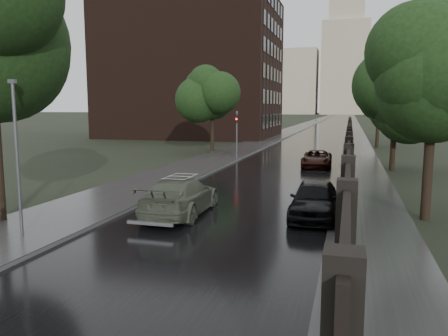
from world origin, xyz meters
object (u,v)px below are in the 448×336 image
tree_left_far (212,97)px  traffic_light (237,131)px  tree_right_b (396,97)px  lamp_post (17,158)px  volga_sedan (181,196)px  tree_right_c (379,101)px  tree_right_a (433,88)px  car_right_near (315,199)px  car_right_far (317,159)px

tree_left_far → traffic_light: 6.84m
tree_right_b → lamp_post: (-12.90, -20.50, -2.28)m
volga_sedan → tree_right_c: bearing=-107.8°
tree_left_far → tree_right_a: (15.50, -22.00, -0.29)m
tree_right_b → car_right_near: size_ratio=1.62×
volga_sedan → lamp_post: bearing=50.1°
tree_left_far → car_right_far: size_ratio=1.68×
tree_left_far → tree_right_c: tree_left_far is taller
tree_right_a → volga_sedan: 10.36m
tree_right_b → volga_sedan: tree_right_b is taller
tree_left_far → lamp_post: (2.60, -28.50, -2.57)m
lamp_post → car_right_far: size_ratio=1.16×
tree_right_a → tree_right_c: same height
tree_left_far → car_right_near: 26.00m
tree_right_b → volga_sedan: (-9.30, -15.80, -4.20)m
tree_right_a → tree_right_c: bearing=90.0°
tree_left_far → tree_right_b: 17.45m
tree_left_far → car_right_near: bearing=-63.6°
tree_right_a → car_right_far: bearing=109.8°
traffic_light → car_right_far: (6.71, -2.89, -1.79)m
car_right_near → car_right_far: 15.07m
tree_right_b → traffic_light: 12.44m
traffic_light → car_right_near: traffic_light is taller
tree_right_a → car_right_far: (-5.09, 14.10, -4.34)m
traffic_light → car_right_far: bearing=-23.3°
lamp_post → car_right_near: size_ratio=1.18×
tree_right_a → car_right_near: tree_right_a is taller
tree_right_a → tree_right_b: (0.00, 14.00, 0.00)m
tree_right_a → volga_sedan: bearing=-169.0°
volga_sedan → car_right_near: size_ratio=1.19×
tree_right_c → volga_sedan: tree_right_c is taller
tree_right_a → traffic_light: 20.85m
lamp_post → car_right_far: lamp_post is taller
tree_right_b → traffic_light: (-11.80, 2.99, -2.55)m
lamp_post → tree_right_c: bearing=71.5°
tree_right_b → lamp_post: tree_right_b is taller
tree_right_c → tree_right_a: bearing=-90.0°
lamp_post → tree_right_a: bearing=26.7°
traffic_light → car_right_near: (7.70, -17.93, -1.66)m
traffic_light → volga_sedan: traffic_light is taller
lamp_post → tree_left_far: bearing=95.2°
volga_sedan → car_right_near: 5.27m
tree_right_a → car_right_near: 5.95m
tree_left_far → tree_right_c: size_ratio=1.05×
car_right_near → tree_right_b: bearing=74.5°
tree_right_b → traffic_light: tree_right_b is taller
volga_sedan → car_right_far: 16.46m
tree_right_c → tree_right_b: bearing=-90.0°
tree_right_a → tree_left_far: bearing=125.2°
tree_left_far → tree_right_a: bearing=-54.8°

